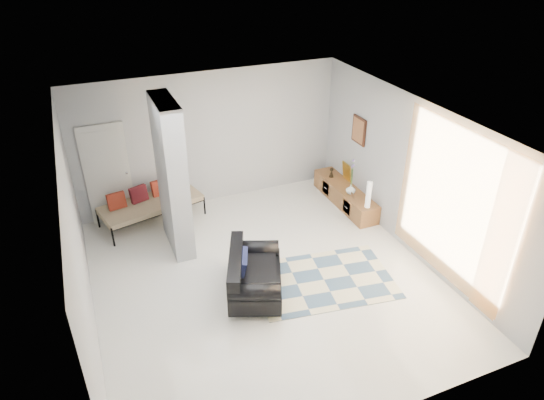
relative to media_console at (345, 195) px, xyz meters
name	(u,v)px	position (x,y,z in m)	size (l,w,h in m)	color
floor	(265,279)	(-2.52, -1.70, -0.20)	(6.00, 6.00, 0.00)	silver
ceiling	(264,122)	(-2.52, -1.70, 2.60)	(6.00, 6.00, 0.00)	white
wall_back	(210,139)	(-2.52, 1.30, 1.20)	(6.00, 6.00, 0.00)	#ADAEB1
wall_front	(370,341)	(-2.52, -4.70, 1.20)	(6.00, 6.00, 0.00)	#ADAEB1
wall_left	(78,247)	(-5.27, -1.70, 1.20)	(6.00, 6.00, 0.00)	#ADAEB1
wall_right	(411,177)	(0.23, -1.70, 1.20)	(6.00, 6.00, 0.00)	#ADAEB1
partition_column	(172,177)	(-3.62, -0.10, 1.20)	(0.35, 1.20, 2.80)	#9CA0A3
hallway_door	(108,174)	(-4.62, 1.26, 0.82)	(0.85, 0.06, 2.04)	silver
curtain	(453,206)	(0.15, -2.85, 1.25)	(2.55, 2.55, 0.00)	#FFA343
wall_art	(359,130)	(0.20, 0.00, 1.45)	(0.04, 0.45, 0.55)	#3A1B10
media_console	(345,195)	(0.00, 0.00, 0.00)	(0.45, 2.02, 0.80)	brown
loveseat	(252,275)	(-2.85, -1.95, 0.16)	(1.25, 1.58, 0.76)	silver
daybed	(150,203)	(-3.95, 0.91, 0.21)	(2.11, 1.29, 0.77)	black
area_rug	(324,280)	(-1.62, -2.12, -0.20)	(2.28, 1.52, 0.01)	beige
cylinder_lamp	(369,195)	(-0.02, -0.88, 0.47)	(0.10, 0.10, 0.54)	white
bronze_figurine	(331,172)	(-0.05, 0.54, 0.30)	(0.11, 0.11, 0.22)	black
vase	(351,189)	(-0.05, -0.28, 0.30)	(0.20, 0.20, 0.20)	silver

